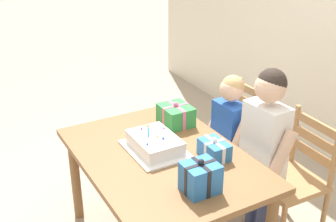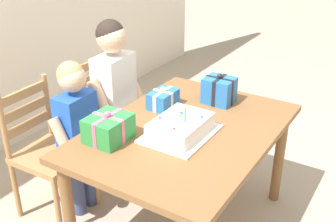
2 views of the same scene
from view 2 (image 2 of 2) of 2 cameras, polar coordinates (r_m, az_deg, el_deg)
dining_table at (r=2.51m, az=2.44°, el=-4.34°), size 1.38×0.98×0.75m
birthday_cake at (r=2.37m, az=1.75°, el=-2.24°), size 0.44×0.34×0.19m
gift_box_red_large at (r=2.70m, az=-0.69°, el=1.65°), size 0.21×0.14×0.15m
gift_box_beside_cake at (r=2.78m, az=7.08°, el=2.84°), size 0.17×0.20×0.21m
gift_box_corner_small at (r=2.33m, az=-8.19°, el=-2.37°), size 0.24×0.21×0.18m
chair_left at (r=2.88m, az=-16.25°, el=-5.31°), size 0.43×0.43×0.92m
chair_right at (r=3.27m, az=-8.21°, el=-0.56°), size 0.44×0.44×0.92m
child_older at (r=2.94m, az=-7.33°, el=2.95°), size 0.47×0.27×1.27m
child_younger at (r=2.73m, az=-12.40°, el=-1.92°), size 0.40×0.23×1.10m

